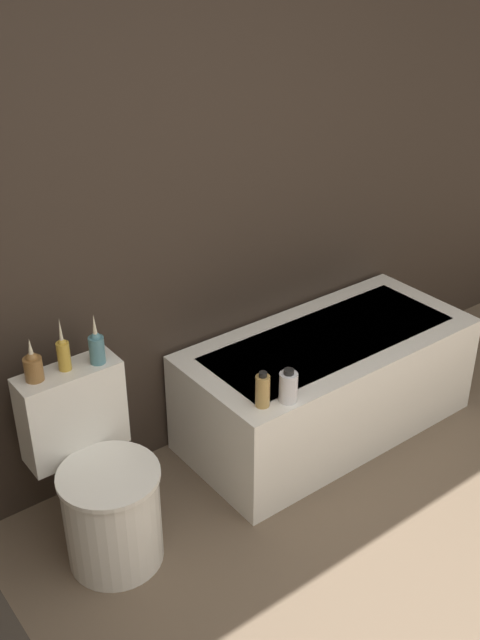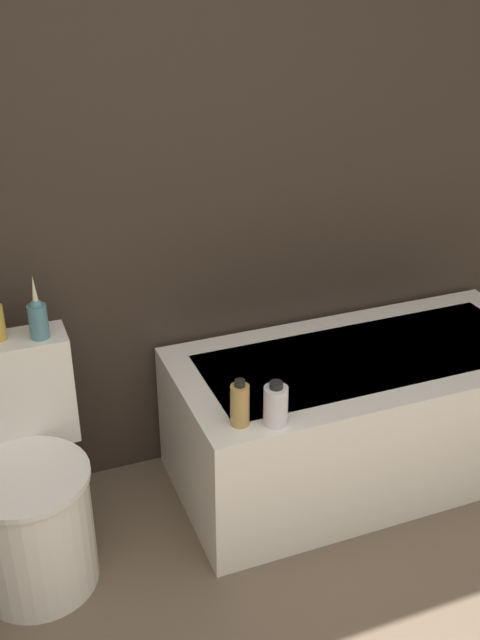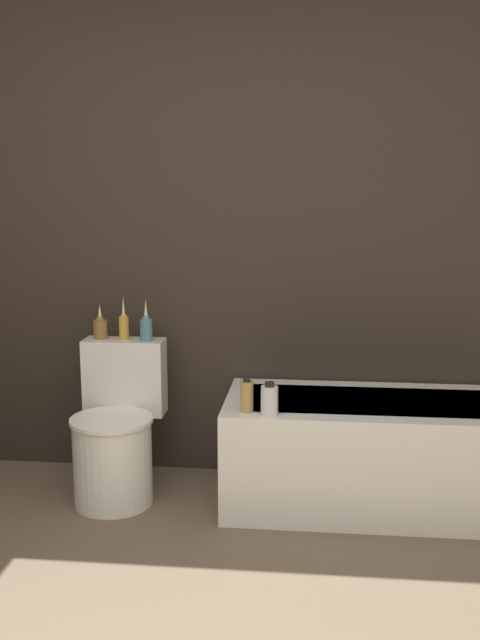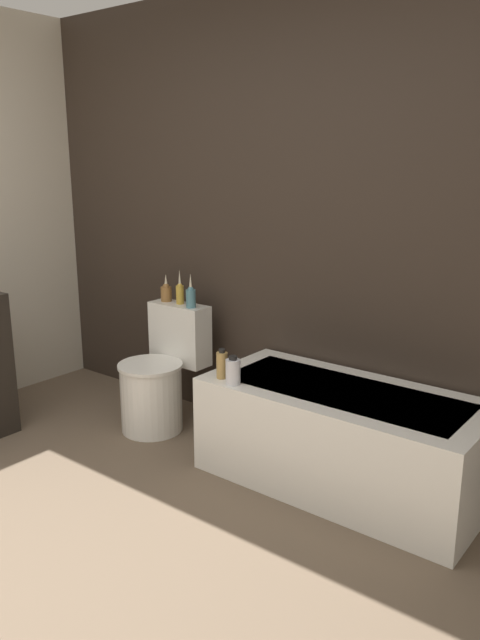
% 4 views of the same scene
% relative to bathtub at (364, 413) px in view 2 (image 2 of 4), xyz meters
% --- Properties ---
extents(wall_back_tiled, '(6.40, 0.06, 2.60)m').
position_rel_bathtub_xyz_m(wall_back_tiled, '(-0.85, 0.38, 1.04)').
color(wall_back_tiled, '#332821').
rests_on(wall_back_tiled, ground_plane).
extents(bathtub, '(1.44, 0.67, 0.52)m').
position_rel_bathtub_xyz_m(bathtub, '(0.00, 0.00, 0.00)').
color(bathtub, white).
rests_on(bathtub, ground).
extents(toilet, '(0.41, 0.55, 0.76)m').
position_rel_bathtub_xyz_m(toilet, '(-1.26, -0.05, 0.05)').
color(toilet, white).
rests_on(toilet, ground).
extents(vase_bronze, '(0.06, 0.06, 0.21)m').
position_rel_bathtub_xyz_m(vase_bronze, '(-1.14, 0.12, 0.57)').
color(vase_bronze, teal).
rests_on(vase_bronze, toilet).
extents(shampoo_bottle_tall, '(0.06, 0.06, 0.16)m').
position_rel_bathtub_xyz_m(shampoo_bottle_tall, '(-0.60, -0.23, 0.33)').
color(shampoo_bottle_tall, tan).
rests_on(shampoo_bottle_tall, bathtub).
extents(shampoo_bottle_short, '(0.08, 0.08, 0.15)m').
position_rel_bathtub_xyz_m(shampoo_bottle_short, '(-0.49, -0.27, 0.33)').
color(shampoo_bottle_short, silver).
rests_on(shampoo_bottle_short, bathtub).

